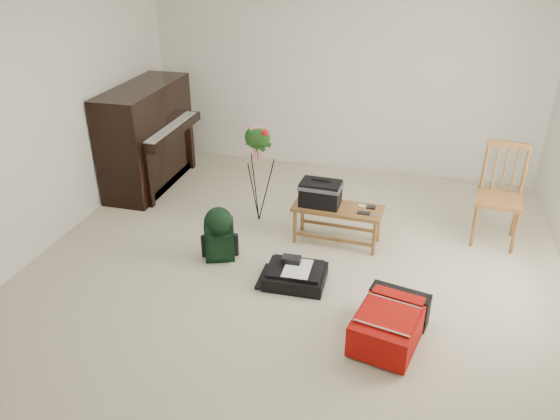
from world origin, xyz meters
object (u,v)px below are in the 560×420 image
(piano, at_px, (148,139))
(bench, at_px, (326,198))
(dining_chair, at_px, (499,196))
(flower_stand, at_px, (258,175))
(green_backpack, at_px, (219,232))
(black_duffel, at_px, (295,275))
(red_suitcase, at_px, (390,320))

(piano, xyz_separation_m, bench, (2.37, -0.85, -0.11))
(dining_chair, bearing_deg, flower_stand, -168.29)
(bench, relative_size, flower_stand, 0.82)
(bench, relative_size, green_backpack, 1.65)
(piano, bearing_deg, dining_chair, -5.21)
(black_duffel, xyz_separation_m, green_backpack, (-0.81, 0.21, 0.22))
(black_duffel, bearing_deg, green_backpack, 164.15)
(red_suitcase, distance_m, green_backpack, 1.85)
(bench, bearing_deg, green_backpack, -143.52)
(bench, height_order, black_duffel, bench)
(dining_chair, bearing_deg, bench, -157.45)
(bench, bearing_deg, dining_chair, 18.75)
(green_backpack, relative_size, flower_stand, 0.49)
(black_duffel, bearing_deg, piano, 141.95)
(piano, height_order, green_backpack, piano)
(red_suitcase, bearing_deg, green_backpack, 168.96)
(red_suitcase, height_order, green_backpack, green_backpack)
(dining_chair, xyz_separation_m, black_duffel, (-1.80, -1.30, -0.42))
(green_backpack, xyz_separation_m, flower_stand, (0.13, 0.87, 0.24))
(black_duffel, relative_size, flower_stand, 0.49)
(bench, height_order, dining_chair, dining_chair)
(piano, bearing_deg, black_duffel, -36.45)
(bench, xyz_separation_m, dining_chair, (1.69, 0.48, 0.01))
(red_suitcase, distance_m, black_duffel, 1.04)
(black_duffel, height_order, flower_stand, flower_stand)
(dining_chair, relative_size, flower_stand, 0.91)
(dining_chair, height_order, green_backpack, dining_chair)
(green_backpack, bearing_deg, piano, 114.48)
(bench, xyz_separation_m, black_duffel, (-0.11, -0.82, -0.41))
(dining_chair, xyz_separation_m, flower_stand, (-2.47, -0.22, 0.05))
(bench, height_order, red_suitcase, bench)
(dining_chair, bearing_deg, black_duffel, -137.53)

